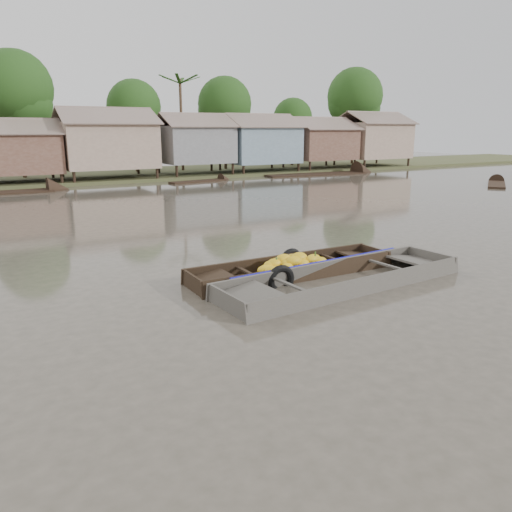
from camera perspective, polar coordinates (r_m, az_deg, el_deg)
ground at (r=11.73m, az=6.83°, el=-4.90°), size 120.00×120.00×0.00m
riverbank at (r=41.87m, az=-16.74°, el=12.71°), size 120.00×12.47×10.22m
banana_boat at (r=13.49m, az=4.03°, el=-1.50°), size 5.94×1.62×0.83m
viewer_boat at (r=12.84m, az=9.95°, el=-3.08°), size 7.03×2.27×0.56m
distant_boats at (r=36.24m, az=-6.01°, el=8.11°), size 48.39×16.10×0.35m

